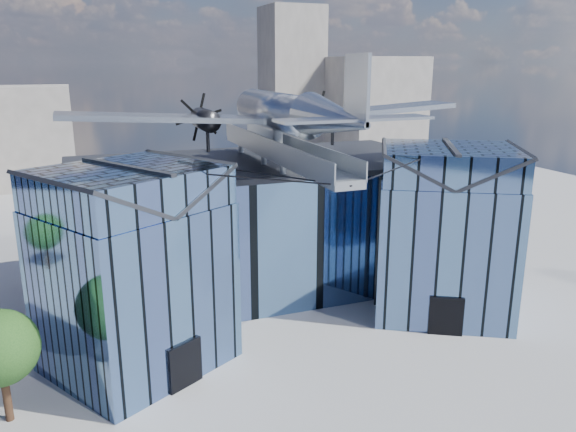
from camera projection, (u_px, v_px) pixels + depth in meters
name	position (u px, v px, depth m)	size (l,w,h in m)	color
ground_plane	(299.00, 326.00, 37.79)	(120.00, 120.00, 0.00)	gray
museum	(270.00, 225.00, 41.56)	(32.88, 24.50, 17.60)	#4E6EA0
bg_towers	(178.00, 113.00, 81.12)	(77.00, 24.50, 26.00)	gray
tree_plaza_w	(0.00, 348.00, 26.88)	(4.56, 4.56, 5.82)	#352115
tree_side_e	(514.00, 194.00, 60.15)	(3.94, 3.94, 5.20)	#352115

